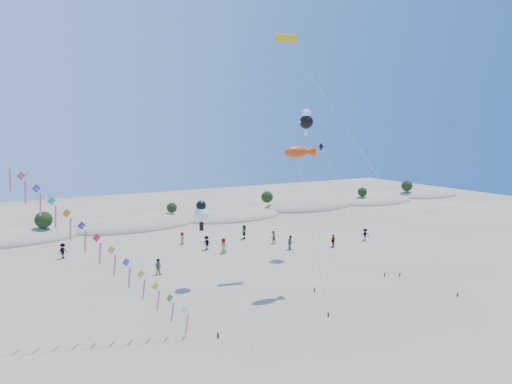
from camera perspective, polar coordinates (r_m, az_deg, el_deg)
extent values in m
plane|color=gray|center=(26.88, 8.36, -23.08)|extent=(160.00, 160.00, 0.00)
ellipsoid|color=tan|center=(64.33, -29.95, -5.56)|extent=(17.60, 9.68, 3.00)
ellipsoid|color=#1E3413|center=(64.16, -30.00, -4.84)|extent=(14.08, 6.34, 0.70)
ellipsoid|color=tan|center=(66.51, -16.02, -4.38)|extent=(19.00, 10.45, 3.40)
ellipsoid|color=#1E3413|center=(66.32, -16.05, -3.59)|extent=(15.20, 6.84, 0.76)
ellipsoid|color=tan|center=(70.41, -2.95, -3.41)|extent=(16.40, 9.02, 2.80)
ellipsoid|color=#1E3413|center=(70.26, -2.95, -2.79)|extent=(13.12, 5.90, 0.66)
ellipsoid|color=tan|center=(80.03, 6.84, -2.08)|extent=(18.00, 9.90, 3.80)
ellipsoid|color=#1E3413|center=(79.86, 6.85, -1.34)|extent=(14.40, 6.48, 0.72)
ellipsoid|color=tan|center=(89.36, 15.65, -1.27)|extent=(16.80, 9.24, 3.00)
ellipsoid|color=#1E3413|center=(89.24, 15.67, -0.75)|extent=(13.44, 6.05, 0.67)
ellipsoid|color=tan|center=(102.02, 21.53, -0.42)|extent=(17.60, 9.68, 3.20)
ellipsoid|color=#1E3413|center=(101.91, 21.55, 0.07)|extent=(14.08, 6.34, 0.70)
sphere|color=black|center=(62.67, -26.47, -3.34)|extent=(2.20, 2.20, 2.20)
sphere|color=black|center=(67.72, -11.16, -2.07)|extent=(1.60, 1.60, 1.60)
sphere|color=black|center=(76.23, 1.49, -0.67)|extent=(2.10, 2.10, 2.10)
sphere|color=black|center=(86.00, 13.99, 0.00)|extent=(1.80, 1.80, 1.80)
sphere|color=black|center=(96.98, 19.47, 0.78)|extent=(2.30, 2.30, 2.30)
cube|color=#3F2D1E|center=(30.69, -5.09, -18.49)|extent=(0.12, 0.12, 0.35)
cylinder|color=silver|center=(32.18, -30.12, 3.07)|extent=(23.35, 13.80, 23.39)
cube|color=white|center=(30.28, -9.56, -15.23)|extent=(1.11, 0.44, 1.17)
cube|color=#E4608D|center=(30.82, -9.21, -17.03)|extent=(0.19, 0.45, 1.55)
cube|color=green|center=(30.16, -11.43, -13.69)|extent=(1.11, 0.44, 1.17)
cube|color=#E4608D|center=(30.67, -11.07, -15.52)|extent=(0.19, 0.45, 1.55)
cube|color=yellow|center=(30.09, -13.28, -12.12)|extent=(1.11, 0.44, 1.17)
cube|color=#E4608D|center=(30.57, -12.91, -13.99)|extent=(0.19, 0.45, 1.55)
cube|color=#A3D619|center=(30.08, -15.12, -10.53)|extent=(1.11, 0.44, 1.17)
cube|color=#E4608D|center=(30.53, -14.73, -12.43)|extent=(0.19, 0.45, 1.55)
cube|color=blue|center=(30.12, -16.94, -8.94)|extent=(1.11, 0.44, 1.17)
cube|color=#E4608D|center=(30.53, -16.54, -10.85)|extent=(0.19, 0.45, 1.55)
cube|color=#FCA127|center=(30.21, -18.73, -7.34)|extent=(1.11, 0.44, 1.17)
cube|color=#E4608D|center=(30.59, -18.32, -9.28)|extent=(0.19, 0.45, 1.55)
cube|color=red|center=(30.36, -20.50, -5.75)|extent=(1.11, 0.44, 1.17)
cube|color=#E4608D|center=(30.70, -20.08, -7.70)|extent=(0.19, 0.45, 1.55)
cube|color=#5C2594|center=(30.55, -22.24, -4.17)|extent=(1.11, 0.44, 1.17)
cube|color=#E4608D|center=(30.86, -21.81, -6.12)|extent=(0.19, 0.45, 1.55)
cube|color=orange|center=(30.80, -23.94, -2.61)|extent=(1.11, 0.44, 1.17)
cube|color=#E4608D|center=(31.07, -23.51, -4.56)|extent=(0.19, 0.45, 1.55)
cube|color=#17B1A1|center=(31.09, -25.61, -1.07)|extent=(1.11, 0.44, 1.17)
cube|color=#E4608D|center=(31.33, -25.17, -3.02)|extent=(0.19, 0.45, 1.55)
cube|color=purple|center=(31.44, -27.25, 0.43)|extent=(1.11, 0.44, 1.17)
cube|color=#E4608D|center=(31.64, -26.80, -1.51)|extent=(0.19, 0.45, 1.55)
cube|color=#E04667|center=(31.83, -28.85, 1.91)|extent=(1.11, 0.44, 1.17)
cube|color=#E4608D|center=(31.99, -28.40, -0.02)|extent=(0.19, 0.45, 1.55)
cube|color=white|center=(32.26, -30.41, 3.34)|extent=(1.11, 0.44, 1.17)
cube|color=#E4608D|center=(32.39, -29.96, 1.43)|extent=(0.19, 0.45, 1.55)
cube|color=#3F2D1E|center=(34.08, 9.62, -15.82)|extent=(0.10, 0.10, 0.30)
cylinder|color=silver|center=(35.08, 7.38, -4.89)|extent=(1.36, 6.55, 12.16)
ellipsoid|color=#DB3D0B|center=(37.29, 5.40, 5.33)|extent=(2.35, 1.03, 1.03)
cone|color=#DB3D0B|center=(38.05, 7.04, 5.36)|extent=(0.94, 0.94, 0.94)
cube|color=#3F2D1E|center=(38.73, 7.81, -12.81)|extent=(0.10, 0.10, 0.30)
cylinder|color=silver|center=(38.37, 0.14, -8.07)|extent=(7.87, 6.67, 6.51)
sphere|color=white|center=(38.91, -7.32, -3.00)|extent=(1.37, 1.37, 1.37)
sphere|color=black|center=(38.76, -7.34, -1.80)|extent=(0.91, 0.91, 0.91)
cube|color=black|center=(39.13, -7.29, -4.55)|extent=(0.35, 0.18, 0.80)
cube|color=#3F2D1E|center=(44.01, 16.79, -10.51)|extent=(0.10, 0.10, 0.30)
cylinder|color=silver|center=(45.81, 11.45, -0.15)|extent=(1.61, 11.23, 15.02)
sphere|color=black|center=(49.32, 6.72, 9.26)|extent=(1.57, 1.57, 1.57)
sphere|color=white|center=(49.36, 6.74, 10.35)|extent=(1.02, 1.02, 1.02)
cube|color=white|center=(49.31, 6.70, 7.88)|extent=(0.35, 0.18, 0.80)
cube|color=white|center=(48.92, 6.04, 9.28)|extent=(0.60, 0.15, 0.25)
cube|color=white|center=(49.73, 7.38, 9.24)|extent=(0.60, 0.15, 0.25)
cube|color=#3F2D1E|center=(41.06, 25.29, -12.30)|extent=(0.10, 0.10, 0.30)
cylinder|color=silver|center=(40.89, 14.31, 4.53)|extent=(7.72, 15.33, 23.15)
cube|color=#EEB40C|center=(45.47, 4.03, 19.74)|extent=(2.32, 0.94, 0.81)
cube|color=black|center=(45.49, 4.02, 19.73)|extent=(2.24, 0.57, 0.19)
cube|color=#3F2D1E|center=(44.45, 18.62, -10.40)|extent=(0.10, 0.10, 0.30)
cylinder|color=silver|center=(47.46, 13.23, -1.69)|extent=(0.03, 12.84, 12.14)
cube|color=black|center=(51.77, 8.66, 5.97)|extent=(0.92, 0.27, 0.94)
imported|color=slate|center=(43.58, -12.93, -9.67)|extent=(0.97, 0.97, 1.58)
imported|color=slate|center=(49.88, -4.34, -7.14)|extent=(1.01, 0.87, 1.74)
imported|color=slate|center=(51.40, -6.61, -6.76)|extent=(1.06, 1.25, 1.67)
imported|color=slate|center=(51.35, 4.61, -6.73)|extent=(0.78, 0.93, 1.70)
imported|color=slate|center=(53.82, 2.29, -6.06)|extent=(0.82, 0.66, 1.64)
imported|color=slate|center=(56.22, -1.60, -5.35)|extent=(1.27, 1.74, 1.82)
imported|color=slate|center=(52.16, -24.34, -7.18)|extent=(1.26, 1.20, 1.71)
imported|color=slate|center=(52.98, 10.25, -6.43)|extent=(1.01, 0.69, 1.59)
imported|color=slate|center=(57.03, 14.34, -5.54)|extent=(1.16, 1.03, 1.56)
imported|color=slate|center=(54.35, -9.81, -6.08)|extent=(0.83, 0.90, 1.54)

